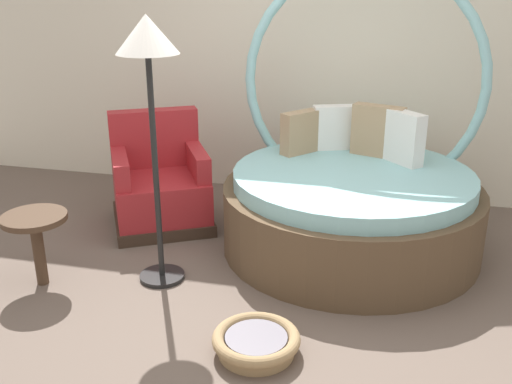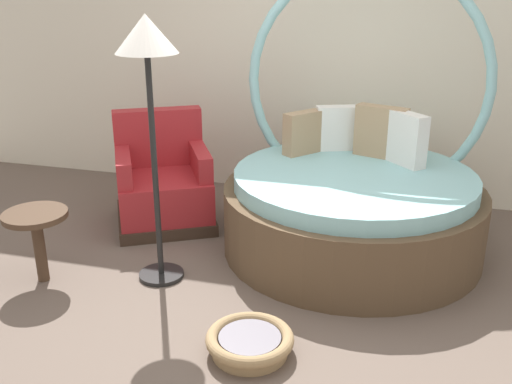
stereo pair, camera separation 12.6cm
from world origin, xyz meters
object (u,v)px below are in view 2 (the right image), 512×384
pet_basket (250,342)px  floor_lamp (148,61)px  round_daybed (354,196)px  side_table (36,225)px  red_armchair (163,185)px

pet_basket → floor_lamp: 1.83m
pet_basket → round_daybed: bearing=76.1°
side_table → round_daybed: bearing=29.5°
round_daybed → side_table: 2.35m
red_armchair → floor_lamp: floor_lamp is taller
red_armchair → side_table: bearing=-108.6°
round_daybed → side_table: size_ratio=4.21×
round_daybed → pet_basket: round_daybed is taller
floor_lamp → side_table: bearing=-161.3°
round_daybed → red_armchair: bearing=178.1°
round_daybed → floor_lamp: (-1.25, -0.89, 1.11)m
red_armchair → side_table: red_armchair is taller
pet_basket → side_table: side_table is taller
pet_basket → red_armchair: bearing=127.3°
red_armchair → floor_lamp: (0.38, -0.94, 1.20)m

